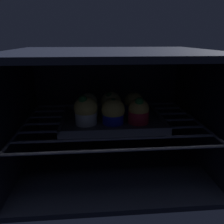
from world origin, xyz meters
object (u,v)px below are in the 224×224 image
Objects in this scene: muffin_row1_col1 at (110,104)px; muffin_row1_col2 at (134,104)px; muffin_row0_col0 at (86,111)px; muffin_row0_col2 at (139,111)px; muffin_row0_col1 at (112,112)px; muffin_row1_col0 at (88,105)px; baking_tray at (112,120)px.

muffin_row1_col1 reaches higher than muffin_row1_col2.
muffin_row0_col0 reaches higher than muffin_row0_col2.
muffin_row0_col1 is at bearing -90.14° from muffin_row1_col1.
muffin_row0_col0 is 10.44cm from muffin_row1_col1.
muffin_row0_col2 is at bearing -1.79° from muffin_row0_col1.
muffin_row1_col1 is 7.65cm from muffin_row1_col2.
muffin_row0_col2 is at bearing -89.48° from muffin_row1_col2.
muffin_row0_col0 is 7.49cm from muffin_row1_col0.
muffin_row1_col2 is (7.28, 3.50, 3.83)cm from baking_tray.
baking_tray is at bearing -154.34° from muffin_row1_col2.
baking_tray is 5.53cm from muffin_row0_col1.
muffin_row1_col2 is (-0.07, 7.57, -0.10)cm from muffin_row0_col2.
muffin_row0_col0 is at bearing 178.78° from muffin_row0_col2.
baking_tray is 4.13× the size of muffin_row1_col0.
muffin_row1_col2 is (14.48, -0.19, -0.02)cm from muffin_row1_col0.
muffin_row0_col0 is at bearing 179.36° from muffin_row0_col1.
baking_tray is 4.00× the size of muffin_row0_col1.
baking_tray is 4.13× the size of muffin_row1_col2.
muffin_row1_col0 is at bearing 152.84° from baking_tray.
muffin_row1_col2 is at bearing 43.71° from muffin_row0_col1.
muffin_row0_col2 is (7.73, -0.24, -0.03)cm from muffin_row0_col1.
muffin_row0_col1 is 10.60cm from muffin_row1_col2.
muffin_row0_col0 is 1.14× the size of muffin_row1_col1.
muffin_row0_col2 is 10.84cm from muffin_row1_col1.
muffin_row0_col0 is 1.18× the size of muffin_row0_col1.
muffin_row1_col0 is at bearing 132.19° from muffin_row0_col1.
muffin_row0_col2 is at bearing -28.07° from muffin_row1_col0.
muffin_row0_col0 is 15.18cm from muffin_row0_col2.
baking_tray is 9.77cm from muffin_row0_col0.
muffin_row1_col2 is (15.10, 7.24, -0.67)cm from muffin_row0_col0.
muffin_row0_col1 is 1.03× the size of muffin_row1_col0.
muffin_row0_col1 is at bearing -47.81° from muffin_row1_col0.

